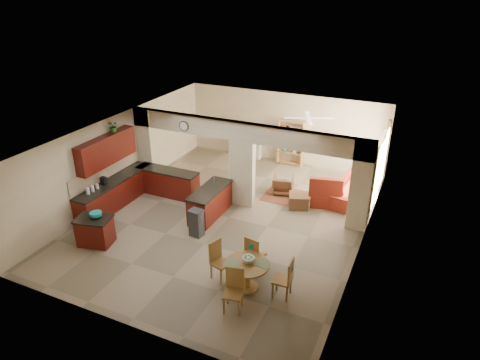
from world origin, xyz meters
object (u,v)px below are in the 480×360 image
at_px(kitchen_island, 95,231).
at_px(dining_table, 247,272).
at_px(sofa, 355,189).
at_px(armchair, 283,185).

relative_size(kitchen_island, dining_table, 1.01).
relative_size(dining_table, sofa, 0.44).
bearing_deg(kitchen_island, sofa, 30.20).
bearing_deg(armchair, kitchen_island, 42.20).
distance_m(kitchen_island, armchair, 6.33).
height_order(kitchen_island, dining_table, kitchen_island).
distance_m(kitchen_island, sofa, 8.34).
xyz_separation_m(sofa, armchair, (-2.34, -0.61, -0.04)).
bearing_deg(dining_table, sofa, 75.83).
xyz_separation_m(kitchen_island, dining_table, (4.61, 0.00, 0.08)).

